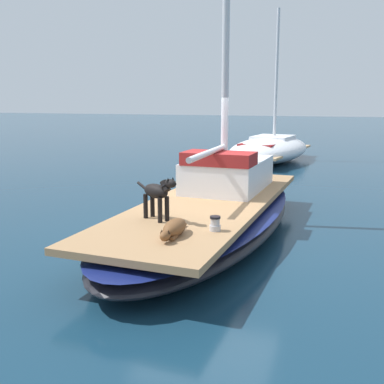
# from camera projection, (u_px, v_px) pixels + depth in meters

# --- Properties ---
(ground_plane) EXTENTS (120.00, 120.00, 0.00)m
(ground_plane) POSITION_uv_depth(u_px,v_px,m) (209.00, 235.00, 8.48)
(ground_plane) COLOR #143347
(sailboat_main) EXTENTS (2.88, 7.36, 0.66)m
(sailboat_main) POSITION_uv_depth(u_px,v_px,m) (209.00, 218.00, 8.41)
(sailboat_main) COLOR black
(sailboat_main) RESTS_ON ground
(mast_main) EXTENTS (0.14, 2.27, 7.21)m
(mast_main) POSITION_uv_depth(u_px,v_px,m) (224.00, 20.00, 8.38)
(mast_main) COLOR silver
(mast_main) RESTS_ON sailboat_main
(cabin_house) EXTENTS (1.51, 2.29, 0.84)m
(cabin_house) POSITION_uv_depth(u_px,v_px,m) (227.00, 173.00, 9.30)
(cabin_house) COLOR silver
(cabin_house) RESTS_ON sailboat_main
(dog_black) EXTENTS (0.85, 0.55, 0.70)m
(dog_black) POSITION_uv_depth(u_px,v_px,m) (158.00, 193.00, 6.91)
(dog_black) COLOR black
(dog_black) RESTS_ON sailboat_main
(dog_brown) EXTENTS (0.27, 0.95, 0.22)m
(dog_brown) POSITION_uv_depth(u_px,v_px,m) (174.00, 228.00, 6.17)
(dog_brown) COLOR brown
(dog_brown) RESTS_ON sailboat_main
(deck_winch) EXTENTS (0.16, 0.16, 0.21)m
(deck_winch) POSITION_uv_depth(u_px,v_px,m) (215.00, 224.00, 6.41)
(deck_winch) COLOR #B7B7BC
(deck_winch) RESTS_ON sailboat_main
(moored_boat_far_astern) EXTENTS (3.44, 6.23, 5.91)m
(moored_boat_far_astern) POSITION_uv_depth(u_px,v_px,m) (269.00, 149.00, 18.15)
(moored_boat_far_astern) COLOR white
(moored_boat_far_astern) RESTS_ON ground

